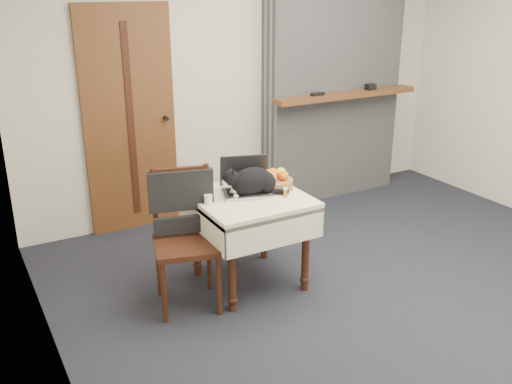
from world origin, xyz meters
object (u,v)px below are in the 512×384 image
side_table (249,210)px  cat (253,181)px  door (130,121)px  fruit_basket (276,181)px  laptop (246,183)px  chair (183,218)px  cream_jar (208,200)px  pill_bottle (285,192)px

side_table → cat: bearing=20.5°
door → fruit_basket: size_ratio=7.85×
laptop → side_table: bearing=-83.7°
side_table → fruit_basket: size_ratio=3.06×
laptop → chair: 0.55m
laptop → cream_jar: laptop is taller
chair → cream_jar: bearing=6.8°
cream_jar → pill_bottle: 0.56m
cat → cream_jar: size_ratio=7.06×
cat → pill_bottle: size_ratio=7.01×
chair → cat: bearing=13.7°
side_table → laptop: size_ratio=1.83×
cat → side_table: bearing=-152.6°
door → side_table: (0.41, -1.45, -0.41)m
door → laptop: (0.43, -1.36, -0.24)m
pill_bottle → side_table: bearing=147.6°
cream_jar → side_table: bearing=0.2°
side_table → laptop: 0.20m
chair → door: bearing=100.8°
cat → fruit_basket: size_ratio=1.85×
pill_bottle → chair: size_ratio=0.07×
side_table → pill_bottle: bearing=-32.4°
side_table → cream_jar: bearing=-179.8°
cream_jar → fruit_basket: size_ratio=0.26×
cat → chair: chair is taller
side_table → cream_jar: size_ratio=11.67×
cream_jar → chair: (-0.18, 0.03, -0.11)m
laptop → pill_bottle: laptop is taller
side_table → fruit_basket: bearing=10.8°
laptop → fruit_basket: (0.23, -0.04, -0.01)m
pill_bottle → fruit_basket: (0.03, 0.19, 0.02)m
laptop → chair: bearing=-154.8°
side_table → pill_bottle: size_ratio=11.59×
pill_bottle → chair: (-0.72, 0.16, -0.11)m
door → side_table: 1.56m
laptop → cat: laptop is taller
cream_jar → cat: bearing=2.3°
laptop → chair: chair is taller
cream_jar → pill_bottle: bearing=-14.2°
door → chair: (-0.10, -1.43, -0.38)m
fruit_basket → side_table: bearing=-169.2°
door → cat: size_ratio=4.24×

